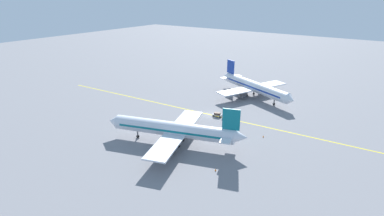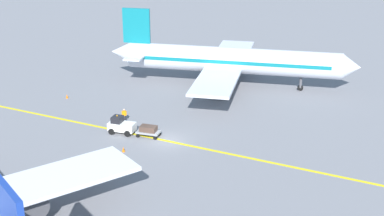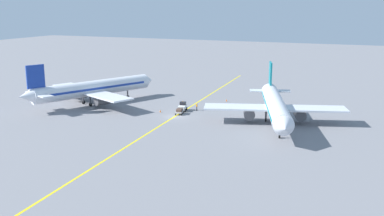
% 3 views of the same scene
% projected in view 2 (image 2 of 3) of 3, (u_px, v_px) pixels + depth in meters
% --- Properties ---
extents(ground_plane, '(400.00, 400.00, 0.00)m').
position_uv_depth(ground_plane, '(167.00, 141.00, 58.51)').
color(ground_plane, slate).
extents(apron_yellow_centreline, '(8.29, 119.77, 0.01)m').
position_uv_depth(apron_yellow_centreline, '(167.00, 141.00, 58.51)').
color(apron_yellow_centreline, yellow).
rests_on(apron_yellow_centreline, ground).
extents(airplane_at_gate, '(28.24, 34.68, 10.60)m').
position_uv_depth(airplane_at_gate, '(230.00, 61.00, 75.24)').
color(airplane_at_gate, silver).
rests_on(airplane_at_gate, ground).
extents(baggage_tug_white, '(2.28, 3.25, 2.11)m').
position_uv_depth(baggage_tug_white, '(121.00, 125.00, 60.29)').
color(baggage_tug_white, white).
rests_on(baggage_tug_white, ground).
extents(baggage_cart_trailing, '(1.93, 2.84, 1.24)m').
position_uv_depth(baggage_cart_trailing, '(148.00, 130.00, 59.40)').
color(baggage_cart_trailing, gray).
rests_on(baggage_cart_trailing, ground).
extents(ground_crew_worker, '(0.39, 0.50, 1.68)m').
position_uv_depth(ground_crew_worker, '(124.00, 115.00, 63.30)').
color(ground_crew_worker, '#23232D').
rests_on(ground_crew_worker, ground).
extents(traffic_cone_near_nose, '(0.32, 0.32, 0.55)m').
position_uv_depth(traffic_cone_near_nose, '(123.00, 149.00, 55.83)').
color(traffic_cone_near_nose, orange).
rests_on(traffic_cone_near_nose, ground).
extents(traffic_cone_mid_apron, '(0.32, 0.32, 0.55)m').
position_uv_depth(traffic_cone_mid_apron, '(163.00, 62.00, 87.06)').
color(traffic_cone_mid_apron, orange).
rests_on(traffic_cone_mid_apron, ground).
extents(traffic_cone_by_wingtip, '(0.32, 0.32, 0.55)m').
position_uv_depth(traffic_cone_by_wingtip, '(67.00, 96.00, 71.49)').
color(traffic_cone_by_wingtip, orange).
rests_on(traffic_cone_by_wingtip, ground).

